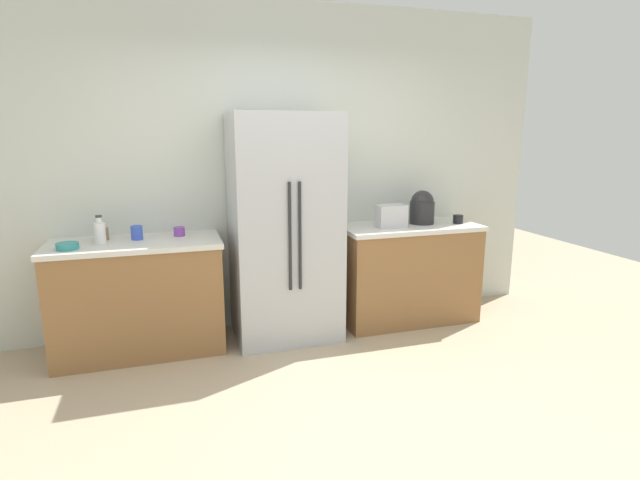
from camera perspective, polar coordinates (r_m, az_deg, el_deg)
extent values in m
plane|color=tan|center=(3.23, 2.52, -20.25)|extent=(10.40, 10.40, 0.00)
cube|color=silver|center=(4.49, -5.31, 8.17)|extent=(5.20, 0.10, 2.84)
cube|color=olive|center=(4.23, -20.11, -6.43)|extent=(1.27, 0.60, 0.87)
cube|color=silver|center=(4.11, -20.57, -0.41)|extent=(1.30, 0.63, 0.04)
cube|color=olive|center=(4.72, 9.96, -3.92)|extent=(1.25, 0.60, 0.87)
cube|color=silver|center=(4.62, 10.17, 1.51)|extent=(1.28, 0.63, 0.04)
cube|color=#B2B5BA|center=(4.16, -4.09, 1.32)|extent=(0.87, 0.66, 1.90)
cylinder|color=#262628|center=(3.82, -3.48, 0.34)|extent=(0.02, 0.02, 0.85)
cylinder|color=#262628|center=(3.84, -2.32, 0.42)|extent=(0.02, 0.02, 0.85)
cube|color=silver|center=(4.45, 8.18, 2.74)|extent=(0.26, 0.15, 0.20)
cylinder|color=#262628|center=(4.68, 11.67, 3.11)|extent=(0.23, 0.23, 0.20)
sphere|color=#262628|center=(4.67, 11.72, 4.35)|extent=(0.21, 0.21, 0.21)
cylinder|color=white|center=(4.09, -24.03, 0.69)|extent=(0.08, 0.08, 0.16)
cylinder|color=white|center=(4.07, -24.15, 2.11)|extent=(0.04, 0.04, 0.04)
cylinder|color=#333338|center=(4.06, -24.19, 2.51)|extent=(0.05, 0.05, 0.02)
cylinder|color=purple|center=(4.21, -15.92, 0.95)|extent=(0.09, 0.09, 0.07)
cylinder|color=blue|center=(4.16, -20.37, 0.79)|extent=(0.09, 0.09, 0.11)
cylinder|color=black|center=(4.78, 15.63, 2.32)|extent=(0.09, 0.09, 0.08)
cylinder|color=brown|center=(4.24, -23.79, 0.64)|extent=(0.09, 0.09, 0.10)
cylinder|color=teal|center=(4.02, -27.12, -0.62)|extent=(0.16, 0.16, 0.05)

